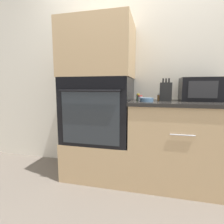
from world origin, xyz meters
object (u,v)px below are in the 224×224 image
(bowl, at_px, (147,100))
(condiment_jar_mid, at_px, (140,98))
(wall_oven, at_px, (99,110))
(knife_block, at_px, (166,92))
(condiment_jar_far, at_px, (160,97))
(condiment_jar_near, at_px, (138,97))
(microwave, at_px, (202,89))

(bowl, xyz_separation_m, condiment_jar_mid, (-0.07, 0.09, 0.01))
(wall_oven, xyz_separation_m, knife_block, (0.75, 0.03, 0.21))
(knife_block, distance_m, condiment_jar_far, 0.13)
(bowl, height_order, condiment_jar_near, condiment_jar_near)
(condiment_jar_far, bearing_deg, condiment_jar_near, -164.27)
(wall_oven, xyz_separation_m, bowl, (0.56, -0.10, 0.13))
(microwave, bearing_deg, knife_block, -167.04)
(wall_oven, distance_m, bowl, 0.58)
(wall_oven, height_order, bowl, wall_oven)
(knife_block, height_order, condiment_jar_far, knife_block)
(condiment_jar_near, bearing_deg, condiment_jar_mid, -68.02)
(knife_block, xyz_separation_m, condiment_jar_mid, (-0.27, -0.04, -0.07))
(microwave, bearing_deg, bowl, -159.56)
(microwave, relative_size, condiment_jar_far, 5.59)
(condiment_jar_far, bearing_deg, knife_block, -60.46)
(wall_oven, relative_size, bowl, 5.47)
(knife_block, distance_m, condiment_jar_mid, 0.28)
(condiment_jar_near, distance_m, condiment_jar_mid, 0.08)
(wall_oven, bearing_deg, bowl, -10.11)
(wall_oven, xyz_separation_m, condiment_jar_near, (0.46, 0.06, 0.15))
(condiment_jar_mid, bearing_deg, bowl, -49.13)
(knife_block, height_order, condiment_jar_near, knife_block)
(microwave, height_order, condiment_jar_far, microwave)
(microwave, height_order, knife_block, microwave)
(condiment_jar_near, height_order, condiment_jar_mid, condiment_jar_near)
(microwave, bearing_deg, wall_oven, -174.29)
(microwave, xyz_separation_m, bowl, (-0.57, -0.21, -0.11))
(microwave, bearing_deg, condiment_jar_mid, -168.91)
(wall_oven, distance_m, knife_block, 0.78)
(wall_oven, xyz_separation_m, microwave, (1.13, 0.11, 0.24))
(condiment_jar_far, bearing_deg, condiment_jar_mid, -147.09)
(condiment_jar_mid, bearing_deg, condiment_jar_near, 111.98)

